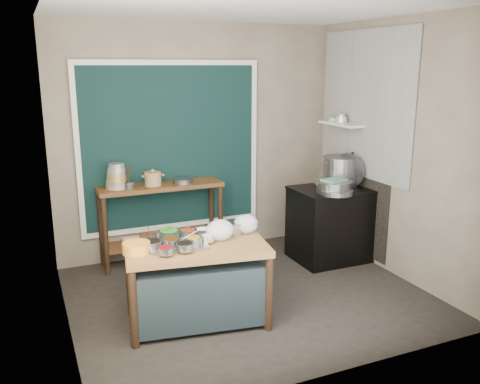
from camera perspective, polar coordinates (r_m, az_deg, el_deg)
name	(u,v)px	position (r m, az deg, el deg)	size (l,w,h in m)	color
floor	(248,296)	(5.33, 0.93, -11.62)	(3.50, 3.00, 0.02)	black
back_wall	(198,141)	(6.27, -4.74, 5.77)	(3.50, 0.02, 2.80)	#776C5B
left_wall	(55,177)	(4.47, -20.02, 1.60)	(0.02, 3.00, 2.80)	#776C5B
right_wall	(395,150)	(5.83, 17.01, 4.57)	(0.02, 3.00, 2.80)	#776C5B
ceiling	(249,6)	(4.83, 1.07, 20.13)	(3.50, 3.00, 0.02)	#776C5B
curtain_panel	(171,147)	(6.14, -7.71, 5.04)	(2.10, 0.02, 1.90)	black
curtain_frame	(172,147)	(6.13, -7.69, 5.03)	(2.22, 0.03, 2.02)	beige
tile_panel	(365,105)	(6.19, 13.82, 9.50)	(0.02, 1.70, 1.70)	#B2B2AA
soot_patch	(354,198)	(6.46, 12.73, -0.64)	(0.01, 1.30, 1.30)	black
wall_shelf	(341,124)	(6.39, 11.30, 7.51)	(0.22, 0.70, 0.03)	beige
prep_table	(197,283)	(4.70, -4.86, -10.17)	(1.25, 0.72, 0.75)	brown
back_counter	(162,223)	(6.11, -8.76, -3.48)	(1.45, 0.40, 0.95)	#533417
stove_block	(331,225)	(6.24, 10.22, -3.66)	(0.90, 0.68, 0.85)	black
stove_top	(333,190)	(6.12, 10.40, 0.27)	(0.92, 0.69, 0.03)	black
condiment_tray	(178,244)	(4.54, -7.01, -5.87)	(0.51, 0.36, 0.02)	gray
condiment_bowls	(175,239)	(4.54, -7.35, -5.30)	(0.67, 0.53, 0.07)	gray
yellow_basin	(136,248)	(4.41, -11.55, -6.15)	(0.24, 0.24, 0.09)	gold
saucepan	(234,228)	(4.81, -0.65, -4.02)	(0.21, 0.21, 0.12)	gray
plastic_bag_a	(220,230)	(4.62, -2.29, -4.28)	(0.25, 0.22, 0.19)	white
plastic_bag_b	(246,224)	(4.81, 0.63, -3.61)	(0.24, 0.20, 0.18)	white
bowl_stack	(117,177)	(5.87, -13.69, 1.61)	(0.25, 0.25, 0.28)	tan
utensil_cup	(129,185)	(5.84, -12.39, 0.78)	(0.13, 0.13, 0.08)	gray
ceramic_crock	(153,180)	(5.93, -9.75, 1.39)	(0.21, 0.21, 0.14)	#977752
wide_bowl	(183,181)	(5.99, -6.45, 1.24)	(0.23, 0.23, 0.06)	gray
stock_pot	(340,171)	(6.27, 11.21, 2.34)	(0.45, 0.45, 0.35)	gray
pot_lid	(350,169)	(6.24, 12.27, 2.50)	(0.42, 0.42, 0.02)	gray
steamer	(334,187)	(5.90, 10.46, 0.59)	(0.42, 0.42, 0.14)	gray
green_cloth	(334,180)	(5.88, 10.49, 1.32)	(0.25, 0.19, 0.02)	#50856C
shallow_pan	(336,192)	(5.85, 10.74, 0.02)	(0.38, 0.38, 0.05)	gray
shelf_bowl_stack	(341,118)	(6.39, 11.30, 8.11)	(0.14, 0.14, 0.11)	silver
shelf_bowl_green	(334,119)	(6.52, 10.50, 8.02)	(0.14, 0.14, 0.05)	gray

